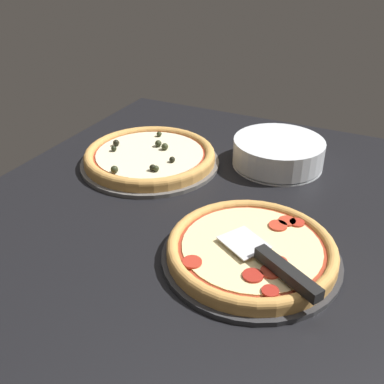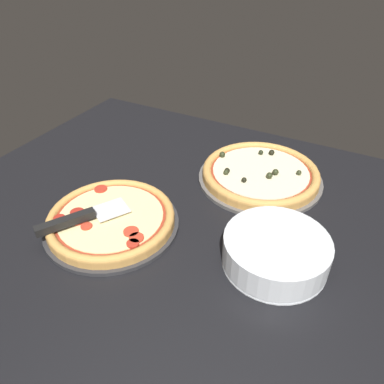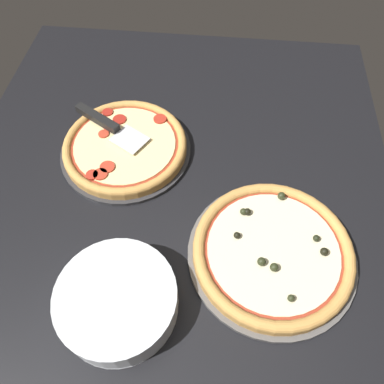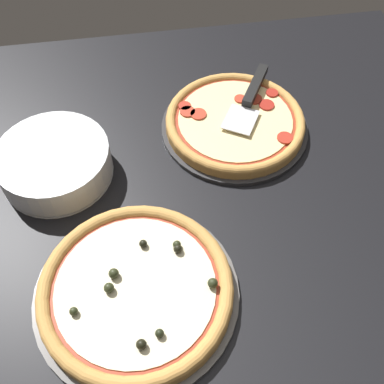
% 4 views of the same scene
% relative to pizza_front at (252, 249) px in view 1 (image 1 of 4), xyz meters
% --- Properties ---
extents(ground_plane, '(1.22, 1.07, 0.04)m').
position_rel_pizza_front_xyz_m(ground_plane, '(0.08, 0.13, -0.04)').
color(ground_plane, black).
extents(pizza_pan_front, '(0.33, 0.33, 0.01)m').
position_rel_pizza_front_xyz_m(pizza_pan_front, '(0.00, 0.00, -0.02)').
color(pizza_pan_front, '#2D2D30').
rests_on(pizza_pan_front, ground_plane).
extents(pizza_front, '(0.31, 0.31, 0.03)m').
position_rel_pizza_front_xyz_m(pizza_front, '(0.00, 0.00, 0.00)').
color(pizza_front, '#C68E47').
rests_on(pizza_front, pizza_pan_front).
extents(pizza_pan_back, '(0.36, 0.36, 0.01)m').
position_rel_pizza_front_xyz_m(pizza_pan_back, '(0.25, 0.37, -0.02)').
color(pizza_pan_back, '#565451').
rests_on(pizza_pan_back, ground_plane).
extents(pizza_back, '(0.34, 0.34, 0.04)m').
position_rel_pizza_front_xyz_m(pizza_back, '(0.25, 0.37, 0.00)').
color(pizza_back, '#C68E47').
rests_on(pizza_back, pizza_pan_back).
extents(serving_spatula, '(0.15, 0.21, 0.02)m').
position_rel_pizza_front_xyz_m(serving_spatula, '(-0.05, -0.07, 0.02)').
color(serving_spatula, silver).
rests_on(serving_spatula, pizza_front).
extents(plate_stack, '(0.23, 0.23, 0.07)m').
position_rel_pizza_front_xyz_m(plate_stack, '(0.39, 0.07, 0.01)').
color(plate_stack, silver).
rests_on(plate_stack, ground_plane).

